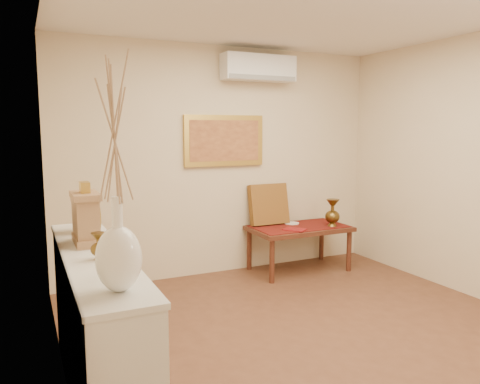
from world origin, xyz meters
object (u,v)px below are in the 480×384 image
wooden_chest (84,215)px  brass_urn_tall (333,210)px  display_ledge (97,329)px  mantel_clock (86,217)px  low_table (299,232)px  white_vase (116,171)px

wooden_chest → brass_urn_tall: bearing=19.3°
brass_urn_tall → display_ledge: size_ratio=0.20×
display_ledge → mantel_clock: bearing=90.4°
wooden_chest → low_table: wooden_chest is taller
brass_urn_tall → mantel_clock: 3.39m
brass_urn_tall → wooden_chest: wooden_chest is taller
wooden_chest → low_table: (2.65, 1.23, -0.62)m
white_vase → wooden_chest: bearing=89.4°
white_vase → mantel_clock: (-0.01, 1.03, -0.39)m
white_vase → low_table: 3.90m
display_ledge → mantel_clock: (-0.00, 0.27, 0.66)m
mantel_clock → wooden_chest: size_ratio=1.68×
display_ledge → brass_urn_tall: bearing=29.3°
low_table → wooden_chest: bearing=-155.2°
brass_urn_tall → wooden_chest: size_ratio=1.66×
white_vase → brass_urn_tall: white_vase is taller
mantel_clock → wooden_chest: mantel_clock is taller
brass_urn_tall → mantel_clock: bearing=-154.7°
brass_urn_tall → display_ledge: (-3.04, -1.71, -0.27)m
brass_urn_tall → display_ledge: display_ledge is taller
brass_urn_tall → white_vase: bearing=-140.8°
white_vase → low_table: white_vase is taller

